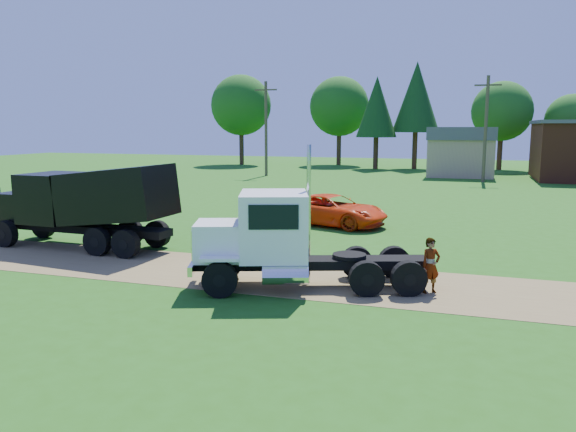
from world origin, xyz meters
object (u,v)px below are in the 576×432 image
(white_semi_tractor, at_px, (276,240))
(spectator_a, at_px, (431,266))
(orange_pickup, at_px, (333,210))
(black_dump_truck, at_px, (87,201))

(white_semi_tractor, relative_size, spectator_a, 4.40)
(white_semi_tractor, xyz_separation_m, orange_pickup, (-0.90, 10.88, -0.69))
(white_semi_tractor, distance_m, spectator_a, 4.47)
(orange_pickup, relative_size, spectator_a, 3.33)
(black_dump_truck, bearing_deg, white_semi_tractor, -16.33)
(black_dump_truck, bearing_deg, orange_pickup, 47.35)
(white_semi_tractor, bearing_deg, spectator_a, -8.78)
(orange_pickup, bearing_deg, black_dump_truck, 152.16)
(white_semi_tractor, xyz_separation_m, black_dump_truck, (-8.79, 2.93, 0.41))
(black_dump_truck, relative_size, orange_pickup, 1.45)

